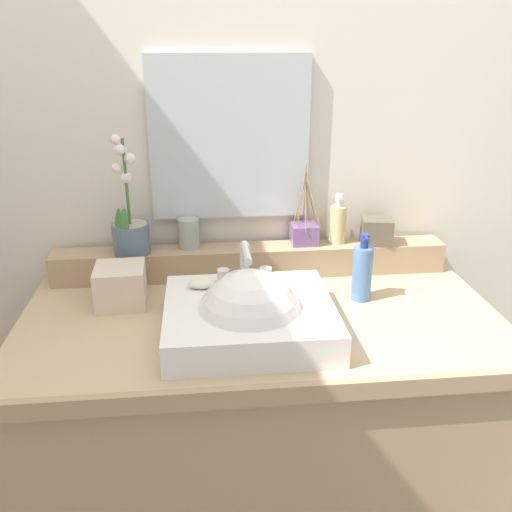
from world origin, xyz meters
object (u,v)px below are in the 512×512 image
at_px(sink_basin, 250,320).
at_px(trinket_box, 377,231).
at_px(potted_plant, 130,228).
at_px(tumbler_cup, 189,233).
at_px(soap_bar, 202,283).
at_px(soap_dispenser, 338,223).
at_px(tissue_box, 121,285).
at_px(reed_diffuser, 304,233).
at_px(lotion_bottle, 362,272).

relative_size(sink_basin, trinket_box, 4.47).
relative_size(potted_plant, tumbler_cup, 3.89).
relative_size(sink_basin, soap_bar, 5.77).
relative_size(soap_dispenser, tissue_box, 1.16).
relative_size(soap_bar, tumbler_cup, 0.79).
xyz_separation_m(sink_basin, trinket_box, (0.42, 0.35, 0.09)).
bearing_deg(potted_plant, soap_dispenser, 2.55).
distance_m(potted_plant, tissue_box, 0.18).
height_order(sink_basin, soap_bar, sink_basin).
xyz_separation_m(potted_plant, tumbler_cup, (0.17, 0.03, -0.03)).
relative_size(sink_basin, tissue_box, 3.11).
bearing_deg(soap_bar, soap_dispenser, 32.27).
bearing_deg(soap_dispenser, potted_plant, -177.45).
distance_m(soap_dispenser, tissue_box, 0.66).
height_order(soap_bar, potted_plant, potted_plant).
distance_m(soap_bar, tissue_box, 0.24).
distance_m(sink_basin, trinket_box, 0.55).
xyz_separation_m(reed_diffuser, tissue_box, (-0.53, -0.18, -0.07)).
relative_size(trinket_box, lotion_bottle, 0.48).
height_order(soap_dispenser, reed_diffuser, reed_diffuser).
bearing_deg(potted_plant, lotion_bottle, -16.13).
bearing_deg(trinket_box, sink_basin, -129.31).
relative_size(sink_basin, potted_plant, 1.18).
relative_size(soap_dispenser, lotion_bottle, 0.80).
bearing_deg(soap_dispenser, soap_bar, -147.73).
height_order(soap_bar, reed_diffuser, reed_diffuser).
xyz_separation_m(tumbler_cup, trinket_box, (0.56, -0.02, -0.01)).
xyz_separation_m(sink_basin, lotion_bottle, (0.32, 0.16, 0.04)).
bearing_deg(trinket_box, tumbler_cup, -171.78).
xyz_separation_m(tumbler_cup, reed_diffuser, (0.35, 0.00, -0.01)).
relative_size(lotion_bottle, tissue_box, 1.46).
bearing_deg(reed_diffuser, soap_dispenser, -2.29).
relative_size(soap_bar, reed_diffuser, 0.29).
distance_m(tumbler_cup, lotion_bottle, 0.52).
bearing_deg(lotion_bottle, trinket_box, 63.03).
xyz_separation_m(lotion_bottle, tissue_box, (-0.65, 0.04, -0.03)).
xyz_separation_m(soap_dispenser, lotion_bottle, (0.02, -0.21, -0.07)).
relative_size(potted_plant, lotion_bottle, 1.81).
bearing_deg(tissue_box, reed_diffuser, 18.42).
bearing_deg(tumbler_cup, soap_dispenser, -0.43).
distance_m(reed_diffuser, tissue_box, 0.56).
bearing_deg(sink_basin, lotion_bottle, 26.65).
bearing_deg(trinket_box, soap_bar, -144.91).
height_order(soap_dispenser, lotion_bottle, soap_dispenser).
height_order(tumbler_cup, trinket_box, tumbler_cup).
bearing_deg(trinket_box, soap_dispenser, -179.63).
distance_m(sink_basin, lotion_bottle, 0.36).
bearing_deg(tissue_box, soap_dispenser, 15.28).
bearing_deg(soap_dispenser, trinket_box, -10.33).
distance_m(trinket_box, lotion_bottle, 0.22).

